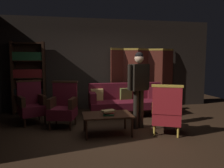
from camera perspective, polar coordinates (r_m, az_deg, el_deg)
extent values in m
plane|color=black|center=(4.62, 1.95, -12.85)|extent=(10.00, 10.00, 0.00)
cube|color=black|center=(6.78, -2.68, 5.26)|extent=(7.20, 0.10, 2.80)
cube|color=#5B2319|center=(6.67, 1.38, 1.38)|extent=(0.44, 0.20, 1.90)
cube|color=#B78E33|center=(6.66, 1.40, 9.29)|extent=(0.44, 0.21, 0.06)
cube|color=#5B2319|center=(6.79, 4.92, 1.44)|extent=(0.44, 0.18, 1.90)
cube|color=#B78E33|center=(6.77, 4.99, 9.21)|extent=(0.45, 0.19, 0.06)
cube|color=#5B2319|center=(6.94, 8.20, 1.50)|extent=(0.42, 0.24, 1.90)
cube|color=#B78E33|center=(6.93, 8.32, 9.10)|extent=(0.43, 0.24, 0.06)
cube|color=#5B2319|center=(7.11, 11.33, 1.55)|extent=(0.44, 0.20, 1.90)
cube|color=#B78E33|center=(7.10, 11.49, 8.98)|extent=(0.44, 0.21, 0.06)
cube|color=#5B2319|center=(7.27, 14.49, 1.58)|extent=(0.44, 0.18, 1.90)
cube|color=#B78E33|center=(7.26, 14.69, 8.83)|extent=(0.45, 0.19, 0.06)
cube|color=black|center=(6.65, -24.79, 1.44)|extent=(0.06, 0.32, 2.05)
cube|color=black|center=(6.50, -17.58, 1.63)|extent=(0.06, 0.32, 2.05)
cube|color=black|center=(6.71, -21.00, 1.64)|extent=(0.90, 0.02, 2.05)
cube|color=black|center=(6.70, -20.90, -6.71)|extent=(0.86, 0.30, 0.02)
cube|color=black|center=(6.61, -21.06, -2.63)|extent=(0.86, 0.30, 0.02)
cube|color=black|center=(6.58, -21.12, -1.84)|extent=(0.78, 0.22, 0.17)
cube|color=black|center=(6.56, -21.22, 1.54)|extent=(0.86, 0.30, 0.02)
cube|color=maroon|center=(6.53, -21.30, 2.65)|extent=(0.78, 0.22, 0.23)
cube|color=black|center=(6.54, -21.39, 5.75)|extent=(0.86, 0.30, 0.02)
cube|color=#1E4C28|center=(6.53, -21.46, 6.87)|extent=(0.78, 0.22, 0.23)
cube|color=black|center=(6.56, -21.55, 9.96)|extent=(0.86, 0.30, 0.02)
cylinder|color=black|center=(5.52, -4.63, -8.51)|extent=(0.07, 0.07, 0.22)
cylinder|color=black|center=(6.03, 13.79, -7.42)|extent=(0.07, 0.07, 0.22)
cylinder|color=black|center=(6.10, -5.26, -7.10)|extent=(0.07, 0.07, 0.22)
cylinder|color=black|center=(6.56, 11.58, -6.25)|extent=(0.07, 0.07, 0.22)
cube|color=#4C0F19|center=(5.94, 4.22, -5.39)|extent=(2.10, 0.76, 0.20)
cube|color=#4C0F19|center=(6.18, 3.49, -1.82)|extent=(2.10, 0.18, 0.46)
cube|color=#4C0F19|center=(5.72, -5.30, -3.49)|extent=(0.16, 0.68, 0.26)
cube|color=#4C0F19|center=(6.22, 12.99, -2.84)|extent=(0.16, 0.68, 0.26)
cube|color=tan|center=(5.93, -4.05, -2.95)|extent=(0.34, 0.15, 0.35)
cube|color=#4C5123|center=(6.08, 3.74, -2.71)|extent=(0.35, 0.18, 0.35)
cube|color=maroon|center=(6.34, 11.02, -2.44)|extent=(0.35, 0.15, 0.34)
cylinder|color=black|center=(4.18, -6.84, -12.12)|extent=(0.04, 0.04, 0.39)
cylinder|color=black|center=(4.34, 5.34, -11.43)|extent=(0.04, 0.04, 0.39)
cylinder|color=black|center=(4.70, -7.34, -10.07)|extent=(0.04, 0.04, 0.39)
cylinder|color=black|center=(4.84, 3.52, -9.56)|extent=(0.04, 0.04, 0.39)
cube|color=black|center=(4.43, -1.27, -8.19)|extent=(1.00, 0.64, 0.03)
cylinder|color=#B78E33|center=(4.95, 16.82, -10.49)|extent=(0.04, 0.04, 0.22)
cylinder|color=#B78E33|center=(4.94, 11.40, -10.38)|extent=(0.04, 0.04, 0.22)
cylinder|color=#B78E33|center=(4.51, 17.18, -12.14)|extent=(0.04, 0.04, 0.22)
cylinder|color=#B78E33|center=(4.50, 11.21, -12.03)|extent=(0.04, 0.04, 0.22)
cube|color=maroon|center=(4.66, 14.23, -8.53)|extent=(0.74, 0.74, 0.24)
cube|color=maroon|center=(4.35, 14.41, -4.32)|extent=(0.56, 0.34, 0.54)
cube|color=#B78E33|center=(4.31, 14.52, -0.52)|extent=(0.60, 0.37, 0.04)
cube|color=#B78E33|center=(4.62, 17.30, -5.82)|extent=(0.29, 0.49, 0.22)
cube|color=#B78E33|center=(4.61, 11.31, -5.69)|extent=(0.29, 0.49, 0.22)
cylinder|color=black|center=(4.94, -16.29, -10.50)|extent=(0.04, 0.04, 0.22)
cylinder|color=black|center=(4.81, -11.04, -10.84)|extent=(0.04, 0.04, 0.22)
cylinder|color=black|center=(5.36, -14.59, -9.14)|extent=(0.04, 0.04, 0.22)
cylinder|color=black|center=(5.24, -9.74, -9.39)|extent=(0.04, 0.04, 0.22)
cube|color=#4C0F19|center=(5.02, -12.98, -7.42)|extent=(0.68, 0.68, 0.24)
cube|color=#4C0F19|center=(5.17, -12.35, -2.63)|extent=(0.57, 0.26, 0.54)
cube|color=black|center=(5.13, -12.42, 0.58)|extent=(0.61, 0.28, 0.04)
cube|color=black|center=(5.05, -15.66, -4.76)|extent=(0.21, 0.51, 0.22)
cube|color=black|center=(4.91, -10.35, -4.93)|extent=(0.21, 0.51, 0.22)
cylinder|color=black|center=(5.30, -22.19, -9.58)|extent=(0.04, 0.04, 0.22)
cylinder|color=black|center=(5.41, -17.38, -9.07)|extent=(0.04, 0.04, 0.22)
cylinder|color=black|center=(5.74, -23.23, -8.44)|extent=(0.04, 0.04, 0.22)
cylinder|color=black|center=(5.84, -18.77, -8.00)|extent=(0.04, 0.04, 0.22)
cube|color=#4C0F19|center=(5.51, -20.48, -6.45)|extent=(0.74, 0.74, 0.24)
cube|color=#4C0F19|center=(5.67, -21.22, -2.13)|extent=(0.56, 0.34, 0.54)
cube|color=black|center=(5.63, -21.33, 0.79)|extent=(0.60, 0.36, 0.04)
cube|color=black|center=(5.42, -23.03, -4.29)|extent=(0.29, 0.49, 0.22)
cube|color=black|center=(5.53, -18.16, -3.89)|extent=(0.29, 0.49, 0.22)
cylinder|color=black|center=(4.90, 7.69, -6.58)|extent=(0.12, 0.12, 0.86)
cylinder|color=black|center=(4.82, 6.38, -6.79)|extent=(0.12, 0.12, 0.86)
cube|color=maroon|center=(4.78, 7.11, -1.18)|extent=(0.36, 0.26, 0.09)
cube|color=black|center=(4.75, 7.15, 1.81)|extent=(0.45, 0.34, 0.58)
cube|color=white|center=(4.84, 6.35, 2.24)|extent=(0.14, 0.06, 0.41)
cube|color=maroon|center=(4.83, 6.35, 4.98)|extent=(0.09, 0.05, 0.04)
cylinder|color=black|center=(4.91, 9.44, 2.03)|extent=(0.09, 0.09, 0.54)
cylinder|color=black|center=(4.60, 4.72, 1.82)|extent=(0.09, 0.09, 0.54)
sphere|color=tan|center=(4.74, 7.22, 6.76)|extent=(0.20, 0.20, 0.20)
sphere|color=black|center=(4.74, 7.23, 7.36)|extent=(0.18, 0.18, 0.18)
cylinder|color=brown|center=(6.35, -11.60, -6.39)|extent=(0.28, 0.28, 0.28)
ellipsoid|color=#193D19|center=(6.28, -11.68, -2.79)|extent=(0.59, 0.59, 0.68)
cube|color=#1E4C28|center=(4.37, -0.94, -8.03)|extent=(0.23, 0.22, 0.03)
cube|color=maroon|center=(4.36, -0.94, -7.65)|extent=(0.25, 0.20, 0.03)
cube|color=#9E7A47|center=(4.35, -0.94, -7.23)|extent=(0.29, 0.23, 0.04)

